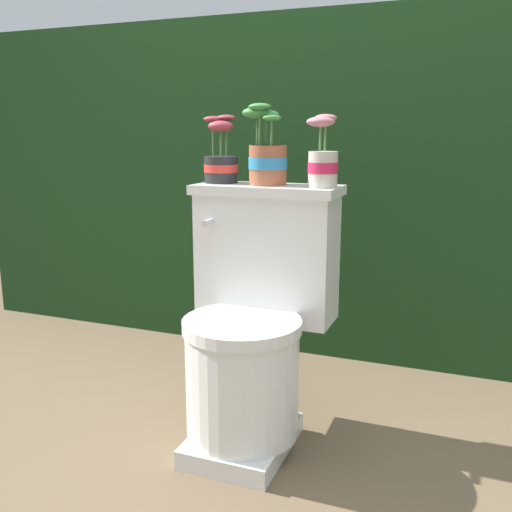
{
  "coord_description": "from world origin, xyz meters",
  "views": [
    {
      "loc": [
        0.62,
        -1.52,
        0.96
      ],
      "look_at": [
        0.0,
        0.06,
        0.59
      ],
      "focal_mm": 40.0,
      "sensor_mm": 36.0,
      "label": 1
    }
  ],
  "objects_px": {
    "potted_plant_left": "(221,160)",
    "potted_plant_midleft": "(266,155)",
    "potted_plant_middle": "(323,160)",
    "toilet": "(254,327)"
  },
  "relations": [
    {
      "from": "potted_plant_midleft",
      "to": "potted_plant_middle",
      "type": "relative_size",
      "value": 1.16
    },
    {
      "from": "toilet",
      "to": "potted_plant_midleft",
      "type": "relative_size",
      "value": 3.2
    },
    {
      "from": "potted_plant_middle",
      "to": "potted_plant_midleft",
      "type": "bearing_deg",
      "value": 172.9
    },
    {
      "from": "potted_plant_left",
      "to": "potted_plant_midleft",
      "type": "relative_size",
      "value": 0.87
    },
    {
      "from": "potted_plant_left",
      "to": "potted_plant_middle",
      "type": "bearing_deg",
      "value": -6.85
    },
    {
      "from": "toilet",
      "to": "potted_plant_midleft",
      "type": "xyz_separation_m",
      "value": [
        -0.01,
        0.13,
        0.52
      ]
    },
    {
      "from": "toilet",
      "to": "potted_plant_middle",
      "type": "relative_size",
      "value": 3.71
    },
    {
      "from": "potted_plant_midleft",
      "to": "potted_plant_middle",
      "type": "bearing_deg",
      "value": -7.1
    },
    {
      "from": "potted_plant_left",
      "to": "potted_plant_midleft",
      "type": "height_order",
      "value": "potted_plant_midleft"
    },
    {
      "from": "potted_plant_left",
      "to": "potted_plant_midleft",
      "type": "distance_m",
      "value": 0.17
    }
  ]
}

